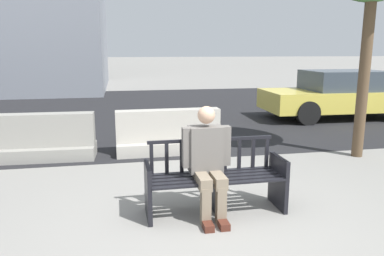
{
  "coord_description": "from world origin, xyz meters",
  "views": [
    {
      "loc": [
        -0.92,
        -3.76,
        1.97
      ],
      "look_at": [
        0.18,
        1.92,
        0.75
      ],
      "focal_mm": 35.0,
      "sensor_mm": 36.0,
      "label": 1
    }
  ],
  "objects": [
    {
      "name": "seated_person",
      "position": [
        0.07,
        0.39,
        0.69
      ],
      "size": [
        0.58,
        0.72,
        1.31
      ],
      "color": "#66605B",
      "rests_on": "ground"
    },
    {
      "name": "ground_plane",
      "position": [
        0.0,
        0.0,
        0.0
      ],
      "size": [
        200.0,
        200.0,
        0.0
      ],
      "primitive_type": "plane",
      "color": "gray"
    },
    {
      "name": "street_bench",
      "position": [
        0.18,
        0.45,
        0.4
      ],
      "size": [
        1.69,
        0.54,
        0.88
      ],
      "color": "black",
      "rests_on": "ground"
    },
    {
      "name": "car_taxi_near",
      "position": [
        5.34,
        6.05,
        0.69
      ],
      "size": [
        4.3,
        2.01,
        1.38
      ],
      "color": "#DBC64C",
      "rests_on": "ground"
    },
    {
      "name": "jersey_barrier_centre",
      "position": [
        -0.02,
        3.27,
        0.34
      ],
      "size": [
        2.01,
        0.7,
        0.84
      ],
      "color": "#ADA89E",
      "rests_on": "ground"
    },
    {
      "name": "jersey_barrier_left",
      "position": [
        -2.41,
        3.25,
        0.34
      ],
      "size": [
        2.02,
        0.76,
        0.84
      ],
      "color": "gray",
      "rests_on": "ground"
    },
    {
      "name": "street_asphalt",
      "position": [
        0.0,
        8.7,
        0.0
      ],
      "size": [
        120.0,
        12.0,
        0.01
      ],
      "primitive_type": "cube",
      "color": "black",
      "rests_on": "ground"
    }
  ]
}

